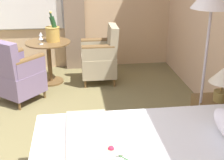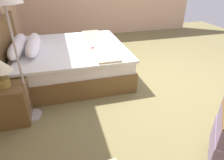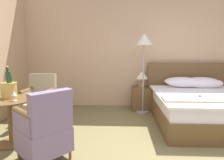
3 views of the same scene
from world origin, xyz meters
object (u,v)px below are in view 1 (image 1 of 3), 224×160
at_px(side_table_round, 49,57).
at_px(wine_glass_near_edge, 41,38).
at_px(wine_glass_near_bucket, 41,34).
at_px(nightstand, 217,123).
at_px(floor_lamp_brass, 212,7).
at_px(armchair_by_window, 101,58).
at_px(bedside_lamp, 223,78).
at_px(champagne_bucket, 53,32).
at_px(armchair_facing_bed, 17,74).

relative_size(side_table_round, wine_glass_near_edge, 5.01).
bearing_deg(wine_glass_near_bucket, side_table_round, 38.03).
distance_m(nightstand, floor_lamp_brass, 1.27).
distance_m(wine_glass_near_bucket, armchair_by_window, 1.04).
distance_m(wine_glass_near_edge, armchair_by_window, 1.00).
bearing_deg(bedside_lamp, armchair_by_window, -151.68).
height_order(nightstand, champagne_bucket, champagne_bucket).
distance_m(champagne_bucket, wine_glass_near_edge, 0.25).
relative_size(wine_glass_near_edge, armchair_facing_bed, 0.15).
xyz_separation_m(champagne_bucket, armchair_facing_bed, (0.71, -0.50, -0.42)).
distance_m(nightstand, armchair_by_window, 2.27).
bearing_deg(wine_glass_near_bucket, armchair_facing_bed, -20.03).
bearing_deg(wine_glass_near_bucket, bedside_lamp, 42.10).
bearing_deg(armchair_facing_bed, bedside_lamp, 58.58).
relative_size(floor_lamp_brass, armchair_facing_bed, 1.89).
distance_m(side_table_round, armchair_facing_bed, 0.79).
height_order(nightstand, armchair_facing_bed, armchair_facing_bed).
height_order(champagne_bucket, armchair_facing_bed, champagne_bucket).
bearing_deg(armchair_facing_bed, nightstand, 58.58).
height_order(wine_glass_near_bucket, wine_glass_near_edge, wine_glass_near_edge).
height_order(bedside_lamp, armchair_facing_bed, armchair_facing_bed).
height_order(floor_lamp_brass, wine_glass_near_edge, floor_lamp_brass).
xyz_separation_m(nightstand, wine_glass_near_bucket, (-2.24, -2.02, 0.52)).
bearing_deg(side_table_round, nightstand, 42.36).
bearing_deg(armchair_facing_bed, wine_glass_near_edge, 149.43).
bearing_deg(floor_lamp_brass, side_table_round, -141.26).
distance_m(wine_glass_near_bucket, armchair_facing_bed, 0.95).
xyz_separation_m(wine_glass_near_bucket, armchair_by_window, (0.24, 0.95, -0.36)).
bearing_deg(bedside_lamp, wine_glass_near_bucket, -137.90).
relative_size(nightstand, armchair_by_window, 0.56).
relative_size(wine_glass_near_bucket, wine_glass_near_edge, 0.92).
bearing_deg(champagne_bucket, nightstand, 40.61).
height_order(side_table_round, armchair_by_window, armchair_by_window).
bearing_deg(armchair_facing_bed, champagne_bucket, 144.94).
relative_size(wine_glass_near_bucket, armchair_facing_bed, 0.14).
bearing_deg(champagne_bucket, side_table_round, -68.30).
distance_m(bedside_lamp, champagne_bucket, 2.81).
distance_m(nightstand, wine_glass_near_edge, 2.85).
relative_size(bedside_lamp, champagne_bucket, 0.79).
distance_m(side_table_round, wine_glass_near_bucket, 0.39).
bearing_deg(armchair_by_window, side_table_round, -96.75).
xyz_separation_m(side_table_round, armchair_facing_bed, (0.68, -0.41, -0.02)).
distance_m(bedside_lamp, floor_lamp_brass, 0.76).
bearing_deg(armchair_by_window, nightstand, 28.32).
bearing_deg(floor_lamp_brass, armchair_facing_bed, -124.23).
bearing_deg(bedside_lamp, side_table_round, -137.64).
bearing_deg(floor_lamp_brass, wine_glass_near_bucket, -141.30).
height_order(side_table_round, armchair_facing_bed, armchair_facing_bed).
xyz_separation_m(nightstand, bedside_lamp, (-0.00, -0.00, 0.52)).
xyz_separation_m(armchair_by_window, armchair_facing_bed, (0.58, -1.25, -0.01)).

